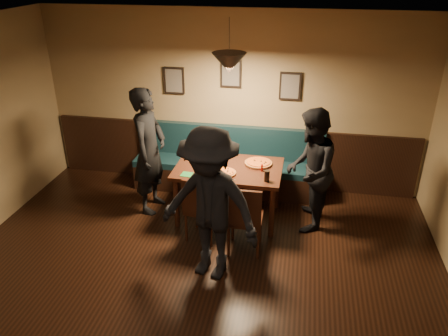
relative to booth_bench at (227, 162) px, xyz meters
name	(u,v)px	position (x,y,z in m)	size (l,w,h in m)	color
ceiling	(150,58)	(0.00, -3.20, 2.30)	(7.00, 7.00, 0.00)	silver
wall_back	(231,102)	(0.00, 0.30, 0.90)	(6.00, 6.00, 0.00)	#8C704F
wainscot	(230,155)	(0.00, 0.27, 0.00)	(5.88, 0.06, 1.00)	black
booth_bench	(227,162)	(0.00, 0.00, 0.00)	(3.00, 0.60, 1.00)	#0F232D
picture_left	(174,81)	(-0.90, 0.27, 1.20)	(0.32, 0.04, 0.42)	black
picture_center	(231,74)	(0.00, 0.27, 1.35)	(0.32, 0.04, 0.42)	black
picture_right	(290,86)	(0.90, 0.27, 1.20)	(0.32, 0.04, 0.42)	black
pendant_lamp	(229,63)	(0.16, -0.80, 1.75)	(0.44, 0.44, 0.25)	black
dining_table	(228,192)	(0.16, -0.80, -0.10)	(1.48, 0.95, 0.79)	black
chair_near_left	(203,207)	(-0.08, -1.38, -0.03)	(0.41, 0.41, 0.93)	black
chair_near_right	(245,217)	(0.51, -1.55, -0.01)	(0.43, 0.43, 0.97)	black
diner_left	(149,151)	(-1.00, -0.77, 0.43)	(0.68, 0.45, 1.87)	black
diner_right	(310,171)	(1.27, -0.83, 0.36)	(0.83, 0.65, 1.72)	black
diner_front	(209,206)	(0.17, -2.10, 0.43)	(1.21, 0.69, 1.87)	black
pizza_a	(205,160)	(-0.21, -0.66, 0.32)	(0.38, 0.38, 0.04)	#C36F24
pizza_b	(225,173)	(0.14, -1.01, 0.31)	(0.31, 0.31, 0.04)	orange
pizza_c	(258,163)	(0.56, -0.63, 0.32)	(0.39, 0.39, 0.04)	orange
soda_glass	(267,176)	(0.72, -1.12, 0.37)	(0.07, 0.07, 0.15)	black
tabasco_bottle	(262,167)	(0.63, -0.84, 0.36)	(0.03, 0.03, 0.12)	#9C0D05
napkin_a	(196,156)	(-0.37, -0.52, 0.30)	(0.15, 0.15, 0.01)	#1E732B
napkin_b	(187,174)	(-0.36, -1.13, 0.30)	(0.15, 0.15, 0.01)	#1B6729
cutlery_set	(222,178)	(0.13, -1.14, 0.30)	(0.02, 0.21, 0.00)	silver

